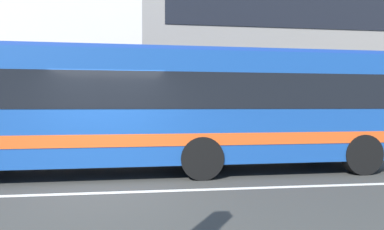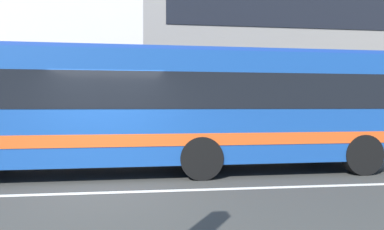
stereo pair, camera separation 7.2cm
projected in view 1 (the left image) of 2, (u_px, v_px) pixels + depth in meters
ground_plane at (103, 193)px, 6.73m from camera, size 160.00×160.00×0.00m
lane_centre_line at (103, 193)px, 6.73m from camera, size 60.00×0.16×0.01m
apartment_block_right at (337, 47)px, 22.85m from camera, size 25.48×11.84×11.22m
transit_bus at (167, 106)px, 8.98m from camera, size 11.57×2.82×3.10m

